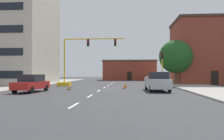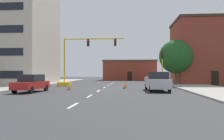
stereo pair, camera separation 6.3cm
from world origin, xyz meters
The scene contains 21 objects.
ground_plane centered at (0.00, 0.00, 0.00)m, with size 160.00×160.00×0.00m, color #38383A.
sidewalk_left centered at (-12.02, 8.00, 0.07)m, with size 6.00×56.00×0.14m, color #9E998E.
sidewalk_right centered at (12.02, 8.00, 0.07)m, with size 6.00×56.00×0.14m, color #9E998E.
lane_stripe_seg_0 centered at (0.00, -14.00, 0.00)m, with size 0.16×2.40×0.01m, color silver.
lane_stripe_seg_1 centered at (0.00, -8.50, 0.00)m, with size 0.16×2.40×0.01m, color silver.
lane_stripe_seg_2 centered at (0.00, -3.00, 0.00)m, with size 0.16×2.40×0.01m, color silver.
lane_stripe_seg_3 centered at (0.00, 2.50, 0.00)m, with size 0.16×2.40×0.01m, color silver.
lane_stripe_seg_4 centered at (0.00, 8.00, 0.00)m, with size 0.16×2.40×0.01m, color silver.
lane_stripe_seg_5 centered at (0.00, 13.50, 0.00)m, with size 0.16×2.40×0.01m, color silver.
lane_stripe_seg_6 centered at (0.00, 19.00, 0.00)m, with size 0.16×2.40×0.01m, color silver.
building_tall_left centered at (-17.79, 11.40, 9.97)m, with size 14.80×13.72×19.92m.
building_brick_center centered at (3.22, 33.73, 2.56)m, with size 13.50×8.80×5.09m.
building_row_right centered at (16.29, 14.41, 5.52)m, with size 10.55×10.07×11.01m.
traffic_signal_gantry centered at (-4.88, 5.53, 2.27)m, with size 9.54×1.20×6.83m.
traffic_light_pole_right centered at (7.81, 5.81, 3.53)m, with size 0.32×0.47×4.80m.
tree_right_mid centered at (10.47, 9.94, 4.44)m, with size 5.21×5.21×7.05m.
pickup_truck_silver centered at (6.10, -2.82, 0.97)m, with size 2.26×5.49×1.99m.
sedan_red_near_left centered at (-6.37, -5.16, 0.89)m, with size 2.23×4.64×1.74m.
traffic_cone_roadside_a centered at (2.74, 3.32, 0.38)m, with size 0.36×0.36×0.77m.
traffic_cone_roadside_b centered at (-3.47, -1.91, 0.32)m, with size 0.36×0.36×0.65m.
traffic_cone_roadside_c centered at (2.60, 0.41, 0.33)m, with size 0.36×0.36×0.66m.
Camera 1 is at (3.24, -27.38, 1.90)m, focal length 37.45 mm.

